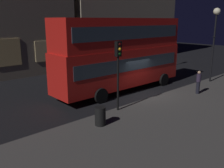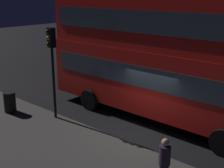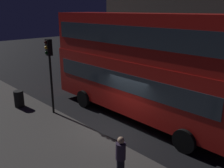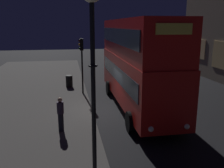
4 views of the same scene
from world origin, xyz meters
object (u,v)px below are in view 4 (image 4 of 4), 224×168
(street_lamp, at_px, (92,35))
(litter_bin, at_px, (69,81))
(traffic_light_near_kerb, at_px, (82,54))
(double_decker_bus, at_px, (136,59))
(pedestrian, at_px, (61,114))

(street_lamp, distance_m, litter_bin, 13.77)
(traffic_light_near_kerb, bearing_deg, street_lamp, 2.42)
(double_decker_bus, xyz_separation_m, litter_bin, (-5.51, -4.16, -2.46))
(street_lamp, bearing_deg, litter_bin, -176.98)
(litter_bin, bearing_deg, street_lamp, 3.02)
(street_lamp, distance_m, pedestrian, 5.85)
(double_decker_bus, distance_m, litter_bin, 7.33)
(double_decker_bus, bearing_deg, pedestrian, -53.83)
(double_decker_bus, bearing_deg, street_lamp, -24.18)
(pedestrian, bearing_deg, traffic_light_near_kerb, -161.18)
(traffic_light_near_kerb, height_order, litter_bin, traffic_light_near_kerb)
(double_decker_bus, relative_size, pedestrian, 6.63)
(traffic_light_near_kerb, height_order, pedestrian, traffic_light_near_kerb)
(pedestrian, height_order, litter_bin, pedestrian)
(traffic_light_near_kerb, bearing_deg, litter_bin, -152.09)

